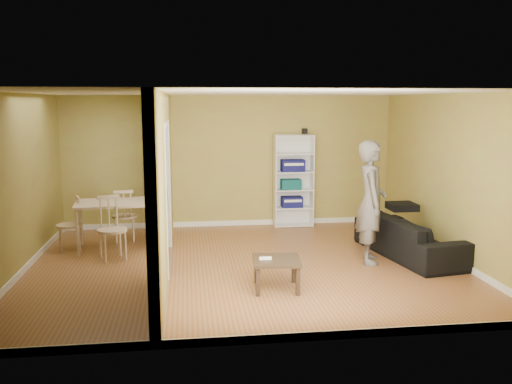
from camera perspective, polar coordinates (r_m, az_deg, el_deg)
room_shell at (r=8.08m, az=-1.23°, el=1.14°), size 6.50×6.50×6.50m
partition at (r=8.04m, az=-9.76°, el=0.97°), size 0.22×5.50×2.60m
wall_speaker at (r=10.91m, az=5.14°, el=6.41°), size 0.10×0.10×0.10m
sofa at (r=9.09m, az=15.90°, el=-3.93°), size 2.34×1.30×0.84m
person at (r=8.49m, az=12.06°, el=0.06°), size 0.93×0.80×2.23m
bookshelf at (r=10.87m, az=3.92°, el=1.22°), size 0.77×0.34×1.84m
paper_box_navy_a at (r=10.89m, az=3.78°, el=-1.03°), size 0.41×0.27×0.21m
paper_box_teal at (r=10.82m, az=3.68°, el=0.82°), size 0.39×0.26×0.20m
paper_box_navy_b at (r=10.78m, az=3.88°, el=2.79°), size 0.45×0.30×0.23m
coffee_table at (r=7.24m, az=2.17°, el=-7.54°), size 0.62×0.62×0.41m
game_controller at (r=7.20m, az=0.99°, el=-6.98°), size 0.16×0.04×0.03m
dining_table at (r=9.44m, az=-14.61°, el=-1.46°), size 1.30×0.87×0.81m
chair_left at (r=9.58m, az=-19.09°, el=-3.19°), size 0.52×0.52×0.92m
chair_near at (r=8.82m, az=-14.91°, el=-3.72°), size 0.60×0.60×1.01m
chair_far at (r=9.99m, az=-13.68°, el=-2.33°), size 0.47×0.47×0.95m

